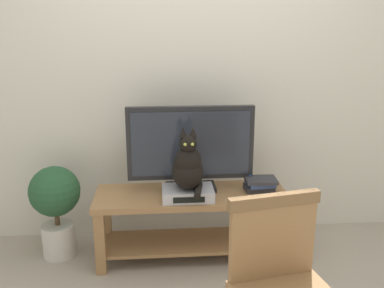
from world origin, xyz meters
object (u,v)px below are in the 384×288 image
tv_stand (191,213)px  book_stack (260,184)px  cat (188,166)px  tv (191,147)px  potted_plant (56,203)px  wooden_chair (283,279)px  media_box (188,193)px

tv_stand → book_stack: bearing=1.1°
cat → book_stack: size_ratio=1.93×
tv → potted_plant: tv is taller
tv_stand → cat: (-0.03, -0.11, 0.39)m
tv_stand → book_stack: 0.54m
cat → wooden_chair: 1.11m
tv_stand → wooden_chair: wooden_chair is taller
media_box → book_stack: book_stack is taller
tv_stand → potted_plant: (-0.98, 0.09, 0.07)m
cat → wooden_chair: (0.36, -1.03, -0.21)m
wooden_chair → book_stack: bearing=81.7°
tv → book_stack: size_ratio=3.94×
media_box → potted_plant: size_ratio=0.51×
tv_stand → book_stack: book_stack is taller
cat → book_stack: bearing=13.1°
tv → cat: bearing=-99.6°
tv_stand → cat: size_ratio=3.11×
wooden_chair → tv_stand: bearing=106.1°
wooden_chair → potted_plant: size_ratio=1.30×
cat → tv: bearing=80.4°
book_stack → wooden_chair: bearing=-98.3°
tv → wooden_chair: bearing=-74.9°
tv → media_box: (-0.03, -0.17, -0.28)m
tv → media_box: tv is taller
wooden_chair → book_stack: (0.17, 1.16, 0.02)m
tv_stand → media_box: size_ratio=3.90×
wooden_chair → media_box: bearing=109.1°
media_box → wooden_chair: wooden_chair is taller
tv → potted_plant: 1.06m
media_box → tv: bearing=79.2°
cat → tv_stand: bearing=74.2°
tv_stand → wooden_chair: size_ratio=1.53×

